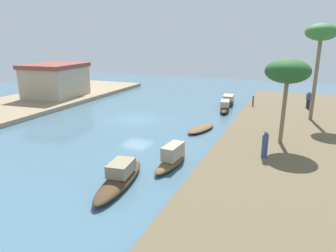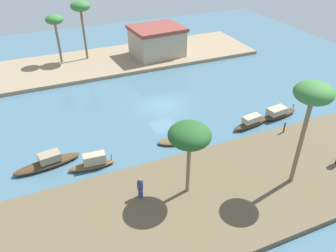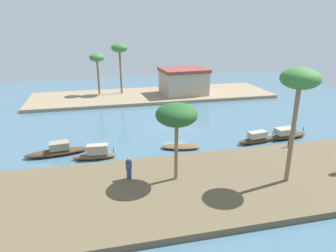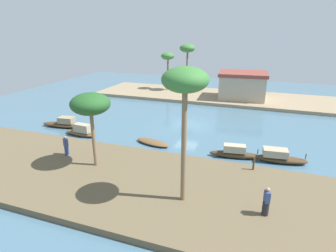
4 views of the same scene
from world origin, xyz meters
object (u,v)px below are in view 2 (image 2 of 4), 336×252
(palm_tree_left_near, at_px, (190,136))
(sampan_near_left_bank, at_px, (178,141))
(sampan_foreground, at_px, (93,163))
(sampan_midstream, at_px, (251,122))
(person_by_mooring, at_px, (140,189))
(sampan_with_red_awning, at_px, (48,162))
(riverside_building, at_px, (157,41))
(palm_tree_left_far, at_px, (313,96))
(mooring_post, at_px, (284,127))
(palm_tree_right_tall, at_px, (80,8))
(sampan_with_tall_canopy, at_px, (279,113))
(palm_tree_right_short, at_px, (55,21))

(palm_tree_left_near, bearing_deg, sampan_near_left_bank, 71.54)
(sampan_foreground, bearing_deg, sampan_midstream, 4.39)
(sampan_midstream, bearing_deg, person_by_mooring, -166.54)
(sampan_with_red_awning, height_order, riverside_building, riverside_building)
(palm_tree_left_near, xyz_separation_m, palm_tree_left_far, (7.46, -2.05, 2.27))
(sampan_with_red_awning, height_order, sampan_midstream, sampan_with_red_awning)
(mooring_post, xyz_separation_m, palm_tree_right_tall, (-12.40, 24.97, 6.04))
(sampan_with_tall_canopy, xyz_separation_m, mooring_post, (-1.79, -2.87, 0.50))
(palm_tree_left_far, bearing_deg, sampan_foreground, 149.15)
(sampan_with_red_awning, distance_m, mooring_post, 20.29)
(sampan_midstream, bearing_deg, palm_tree_left_near, -156.80)
(sampan_foreground, relative_size, person_by_mooring, 2.25)
(riverside_building, bearing_deg, sampan_midstream, -89.96)
(person_by_mooring, relative_size, palm_tree_right_tall, 0.22)
(sampan_with_red_awning, xyz_separation_m, palm_tree_left_far, (16.18, -9.29, 6.99))
(sampan_with_red_awning, xyz_separation_m, palm_tree_left_near, (8.72, -7.23, 4.72))
(sampan_foreground, distance_m, palm_tree_right_tall, 23.87)
(sampan_with_tall_canopy, xyz_separation_m, palm_tree_left_near, (-12.96, -6.15, 4.68))
(sampan_with_red_awning, distance_m, palm_tree_right_tall, 23.26)
(palm_tree_right_tall, xyz_separation_m, riverside_building, (9.16, -2.53, -4.62))
(palm_tree_left_near, height_order, palm_tree_right_tall, palm_tree_right_tall)
(sampan_with_tall_canopy, bearing_deg, sampan_with_red_awning, 171.06)
(palm_tree_right_tall, bearing_deg, sampan_foreground, -100.66)
(sampan_with_tall_canopy, xyz_separation_m, person_by_mooring, (-16.20, -5.40, 0.70))
(sampan_with_tall_canopy, relative_size, palm_tree_left_far, 0.53)
(sampan_near_left_bank, bearing_deg, person_by_mooring, -120.72)
(sampan_near_left_bank, bearing_deg, palm_tree_right_short, 120.43)
(sampan_with_tall_canopy, bearing_deg, sampan_near_left_bank, 174.14)
(palm_tree_right_tall, bearing_deg, person_by_mooring, -94.17)
(sampan_with_red_awning, relative_size, mooring_post, 5.26)
(palm_tree_right_tall, bearing_deg, sampan_near_left_bank, -81.60)
(palm_tree_left_near, height_order, palm_tree_left_far, palm_tree_left_far)
(sampan_midstream, distance_m, palm_tree_right_short, 27.09)
(sampan_midstream, bearing_deg, sampan_with_tall_canopy, -2.51)
(person_by_mooring, bearing_deg, palm_tree_right_short, 109.97)
(person_by_mooring, height_order, riverside_building, riverside_building)
(sampan_with_red_awning, height_order, palm_tree_left_far, palm_tree_left_far)
(palm_tree_left_near, bearing_deg, palm_tree_left_far, -15.39)
(sampan_with_tall_canopy, height_order, person_by_mooring, person_by_mooring)
(sampan_foreground, height_order, person_by_mooring, person_by_mooring)
(palm_tree_right_tall, bearing_deg, palm_tree_right_short, 178.60)
(sampan_with_tall_canopy, height_order, palm_tree_left_near, palm_tree_left_near)
(sampan_with_tall_canopy, xyz_separation_m, sampan_foreground, (-18.44, -0.47, 0.04))
(palm_tree_left_near, distance_m, palm_tree_left_far, 8.06)
(sampan_with_red_awning, height_order, palm_tree_left_near, palm_tree_left_near)
(sampan_midstream, relative_size, palm_tree_right_short, 0.70)
(sampan_with_red_awning, bearing_deg, riverside_building, 40.57)
(person_by_mooring, xyz_separation_m, riverside_building, (11.17, 24.97, 1.22))
(palm_tree_left_far, bearing_deg, riverside_building, 89.03)
(sampan_with_red_awning, xyz_separation_m, person_by_mooring, (5.49, -6.49, 0.75))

